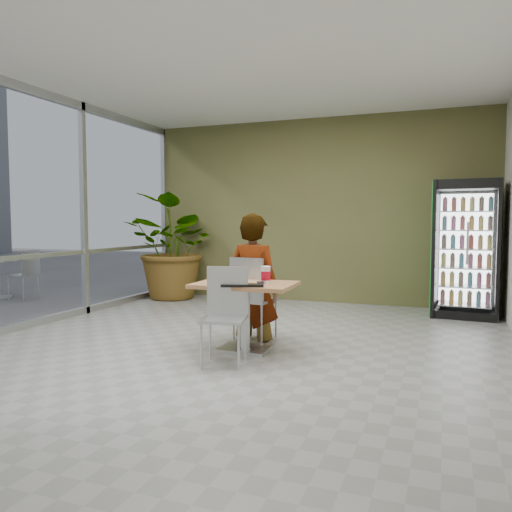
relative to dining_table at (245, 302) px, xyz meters
The scene contains 13 objects.
ground 0.56m from the dining_table, 157.52° to the left, with size 7.00×7.00×0.00m, color gray.
room_envelope 1.07m from the dining_table, 157.52° to the left, with size 6.00×7.00×3.20m, color silver, non-canonical shape.
storefront_frame 3.32m from the dining_table, behind, with size 0.10×7.00×3.20m, color #AEB1B3, non-canonical shape.
dining_table is the anchor object (origin of this frame).
chair_far 0.49m from the dining_table, 104.03° to the left, with size 0.50×0.50×0.99m.
chair_near 0.47m from the dining_table, 92.95° to the right, with size 0.51×0.51×0.96m.
seated_woman 0.54m from the dining_table, 101.16° to the left, with size 0.67×0.43×1.81m, color black.
pizza_plate 0.27m from the dining_table, 147.57° to the left, with size 0.29×0.24×0.03m.
soda_cup 0.38m from the dining_table, 11.34° to the left, with size 0.10×0.10×0.18m.
napkin_stack 0.35m from the dining_table, 151.95° to the right, with size 0.16×0.16×0.02m, color white.
cafeteria_tray 0.32m from the dining_table, 74.53° to the right, with size 0.43×0.32×0.02m, color black.
beverage_fridge 3.80m from the dining_table, 52.13° to the left, with size 0.96×0.76×2.01m.
potted_plant 3.95m from the dining_table, 130.64° to the left, with size 1.71×1.48×1.90m, color #2F6F2C.
Camera 1 is at (2.15, -5.04, 1.42)m, focal length 35.00 mm.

